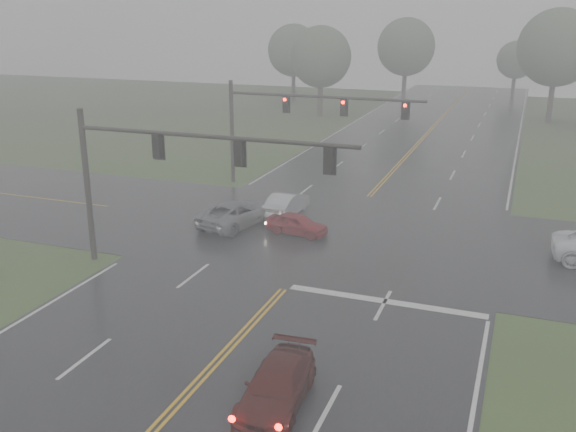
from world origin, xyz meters
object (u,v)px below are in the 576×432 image
at_px(sedan_silver, 286,215).
at_px(signal_gantry_far, 288,114).
at_px(signal_gantry_near, 161,162).
at_px(sedan_red, 297,234).
at_px(sedan_maroon, 277,404).
at_px(car_grey, 237,226).

height_order(sedan_silver, signal_gantry_far, signal_gantry_far).
bearing_deg(signal_gantry_far, signal_gantry_near, -90.30).
xyz_separation_m(sedan_red, sedan_silver, (-1.81, 3.12, 0.00)).
distance_m(sedan_maroon, sedan_silver, 19.70).
xyz_separation_m(sedan_maroon, sedan_red, (-4.87, 15.41, 0.00)).
bearing_deg(sedan_maroon, car_grey, 114.49).
height_order(sedan_red, car_grey, car_grey).
relative_size(sedan_silver, car_grey, 0.81).
distance_m(sedan_silver, car_grey, 3.50).
bearing_deg(signal_gantry_near, sedan_silver, 77.46).
relative_size(sedan_maroon, sedan_red, 1.27).
bearing_deg(signal_gantry_near, signal_gantry_far, 89.70).
relative_size(sedan_red, signal_gantry_near, 0.25).
relative_size(sedan_silver, signal_gantry_far, 0.31).
xyz_separation_m(sedan_silver, signal_gantry_near, (-2.25, -10.13, 5.28)).
distance_m(sedan_silver, signal_gantry_near, 11.65).
bearing_deg(sedan_silver, sedan_maroon, 111.61).
bearing_deg(sedan_maroon, sedan_red, 103.09).
xyz_separation_m(sedan_silver, car_grey, (-1.97, -2.90, 0.00)).
height_order(sedan_maroon, signal_gantry_near, signal_gantry_near).
distance_m(sedan_red, signal_gantry_far, 11.30).
relative_size(sedan_silver, signal_gantry_near, 0.31).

